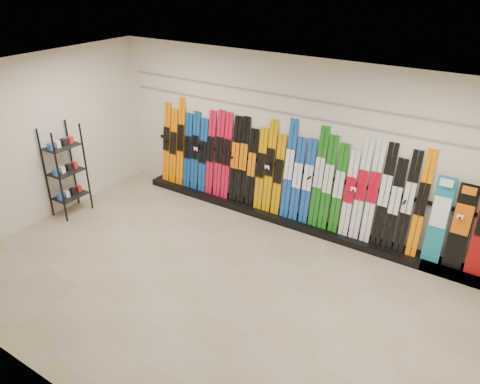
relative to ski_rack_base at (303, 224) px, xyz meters
The scene contains 10 objects.
floor 2.29m from the ski_rack_base, 95.64° to the right, with size 8.00×8.00×0.00m, color gray.
back_wall 1.47m from the ski_rack_base, 135.64° to the left, with size 8.00×8.00×0.00m, color beige.
left_wall 5.01m from the ski_rack_base, 151.65° to the right, with size 5.00×5.00×0.00m, color beige.
ceiling 3.73m from the ski_rack_base, 95.64° to the right, with size 8.00×8.00×0.00m, color silver.
ski_rack_base is the anchor object (origin of this frame).
skis 1.11m from the ski_rack_base, behind, with size 5.38×0.29×1.82m.
snowboards 2.67m from the ski_rack_base, ahead, with size 0.91×0.23×1.49m.
accessory_rack 4.50m from the ski_rack_base, 153.95° to the right, with size 0.40×0.60×1.74m, color black.
slatwall_rail_0 1.96m from the ski_rack_base, 138.37° to the left, with size 7.60×0.02×0.03m, color gray.
slatwall_rail_1 2.26m from the ski_rack_base, 138.37° to the left, with size 7.60×0.02×0.03m, color gray.
Camera 1 is at (3.32, -4.51, 4.41)m, focal length 35.00 mm.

